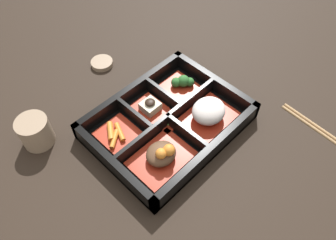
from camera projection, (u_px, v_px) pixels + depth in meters
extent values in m
plane|color=black|center=(168.00, 127.00, 0.70)|extent=(3.00, 3.00, 0.00)
cube|color=black|center=(168.00, 126.00, 0.70)|extent=(0.31, 0.24, 0.01)
cube|color=black|center=(132.00, 93.00, 0.73)|extent=(0.31, 0.01, 0.04)
cube|color=black|center=(209.00, 153.00, 0.64)|extent=(0.31, 0.01, 0.04)
cube|color=black|center=(214.00, 84.00, 0.75)|extent=(0.01, 0.24, 0.04)
cube|color=black|center=(113.00, 165.00, 0.62)|extent=(0.01, 0.24, 0.04)
cube|color=black|center=(167.00, 120.00, 0.69)|extent=(0.28, 0.01, 0.04)
cube|color=black|center=(163.00, 97.00, 0.73)|extent=(0.01, 0.10, 0.04)
cube|color=black|center=(135.00, 118.00, 0.69)|extent=(0.01, 0.10, 0.04)
cube|color=black|center=(186.00, 135.00, 0.66)|extent=(0.01, 0.11, 0.04)
cube|color=#B22D19|center=(208.00, 118.00, 0.70)|extent=(0.12, 0.09, 0.01)
ellipsoid|color=silver|center=(209.00, 111.00, 0.68)|extent=(0.07, 0.07, 0.04)
cube|color=#B22D19|center=(161.00, 158.00, 0.64)|extent=(0.12, 0.09, 0.01)
ellipsoid|color=brown|center=(161.00, 154.00, 0.63)|extent=(0.06, 0.06, 0.03)
sphere|color=orange|center=(161.00, 154.00, 0.61)|extent=(0.02, 0.02, 0.02)
sphere|color=orange|center=(169.00, 150.00, 0.61)|extent=(0.02, 0.02, 0.02)
cube|color=#B22D19|center=(179.00, 88.00, 0.76)|extent=(0.08, 0.08, 0.01)
sphere|color=#2D6B2D|center=(190.00, 82.00, 0.75)|extent=(0.02, 0.02, 0.02)
sphere|color=#2D6B2D|center=(183.00, 81.00, 0.75)|extent=(0.03, 0.03, 0.03)
sphere|color=#2D6B2D|center=(176.00, 82.00, 0.75)|extent=(0.02, 0.02, 0.02)
cube|color=#B22D19|center=(150.00, 110.00, 0.72)|extent=(0.06, 0.08, 0.01)
cube|color=beige|center=(150.00, 107.00, 0.71)|extent=(0.04, 0.04, 0.02)
ellipsoid|color=black|center=(149.00, 103.00, 0.70)|extent=(0.02, 0.02, 0.01)
cube|color=#B22D19|center=(118.00, 134.00, 0.68)|extent=(0.08, 0.08, 0.01)
cylinder|color=orange|center=(114.00, 139.00, 0.66)|extent=(0.04, 0.03, 0.01)
cylinder|color=orange|center=(120.00, 132.00, 0.67)|extent=(0.03, 0.05, 0.01)
cylinder|color=orange|center=(111.00, 131.00, 0.67)|extent=(0.03, 0.04, 0.01)
cube|color=#B22D19|center=(167.00, 122.00, 0.70)|extent=(0.04, 0.04, 0.01)
cylinder|color=#75A84C|center=(163.00, 122.00, 0.69)|extent=(0.02, 0.02, 0.00)
cylinder|color=#75A84C|center=(169.00, 120.00, 0.69)|extent=(0.02, 0.02, 0.00)
cylinder|color=gray|center=(35.00, 132.00, 0.66)|extent=(0.06, 0.06, 0.06)
cylinder|color=#597A38|center=(31.00, 123.00, 0.63)|extent=(0.05, 0.05, 0.01)
cylinder|color=#A87F51|center=(331.00, 135.00, 0.69)|extent=(0.02, 0.23, 0.01)
cylinder|color=#A87F51|center=(328.00, 137.00, 0.68)|extent=(0.02, 0.23, 0.01)
cylinder|color=gray|center=(102.00, 63.00, 0.82)|extent=(0.05, 0.05, 0.01)
cylinder|color=black|center=(102.00, 62.00, 0.81)|extent=(0.04, 0.04, 0.00)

